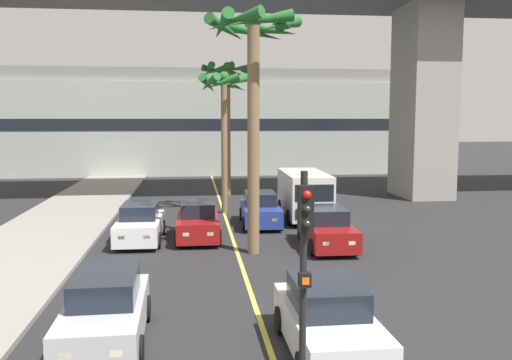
% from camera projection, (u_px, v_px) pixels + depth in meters
% --- Properties ---
extents(lane_stripe_center, '(0.14, 56.00, 0.01)m').
position_uv_depth(lane_stripe_center, '(230.00, 232.00, 24.49)').
color(lane_stripe_center, '#DBCC4C').
rests_on(lane_stripe_center, ground).
extents(pier_building_backdrop, '(39.64, 8.04, 9.35)m').
position_uv_depth(pier_building_backdrop, '(210.00, 123.00, 51.05)').
color(pier_building_backdrop, '#ADB2A8').
rests_on(pier_building_backdrop, ground).
extents(car_queue_front, '(1.90, 4.13, 1.56)m').
position_uv_depth(car_queue_front, '(105.00, 312.00, 12.33)').
color(car_queue_front, '#B7BABF').
rests_on(car_queue_front, ground).
extents(car_queue_second, '(1.86, 4.12, 1.56)m').
position_uv_depth(car_queue_second, '(198.00, 222.00, 22.99)').
color(car_queue_second, maroon).
rests_on(car_queue_second, ground).
extents(car_queue_third, '(1.93, 4.15, 1.56)m').
position_uv_depth(car_queue_third, '(327.00, 229.00, 21.48)').
color(car_queue_third, maroon).
rests_on(car_queue_third, ground).
extents(car_queue_fourth, '(1.89, 4.13, 1.56)m').
position_uv_depth(car_queue_fourth, '(140.00, 224.00, 22.44)').
color(car_queue_fourth, white).
rests_on(car_queue_fourth, ground).
extents(car_queue_fifth, '(1.86, 4.11, 1.56)m').
position_uv_depth(car_queue_fifth, '(328.00, 321.00, 11.76)').
color(car_queue_fifth, white).
rests_on(car_queue_fifth, ground).
extents(car_queue_sixth, '(1.95, 4.16, 1.56)m').
position_uv_depth(car_queue_sixth, '(260.00, 210.00, 25.94)').
color(car_queue_sixth, navy).
rests_on(car_queue_sixth, ground).
extents(delivery_van, '(2.26, 5.29, 2.36)m').
position_uv_depth(delivery_van, '(304.00, 194.00, 27.39)').
color(delivery_van, silver).
rests_on(delivery_van, ground).
extents(traffic_light_median_near, '(0.24, 0.37, 4.20)m').
position_uv_depth(traffic_light_median_near, '(304.00, 260.00, 9.08)').
color(traffic_light_median_near, black).
rests_on(traffic_light_median_near, ground).
extents(palm_tree_near_median, '(3.61, 3.61, 8.87)m').
position_uv_depth(palm_tree_near_median, '(254.00, 62.00, 19.80)').
color(palm_tree_near_median, brown).
rests_on(palm_tree_near_median, ground).
extents(palm_tree_mid_median, '(3.60, 3.70, 8.61)m').
position_uv_depth(palm_tree_mid_median, '(228.00, 85.00, 35.16)').
color(palm_tree_mid_median, brown).
rests_on(palm_tree_mid_median, ground).
extents(palm_tree_far_median, '(2.78, 2.83, 7.47)m').
position_uv_depth(palm_tree_far_median, '(224.00, 97.00, 28.58)').
color(palm_tree_far_median, brown).
rests_on(palm_tree_far_median, ground).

